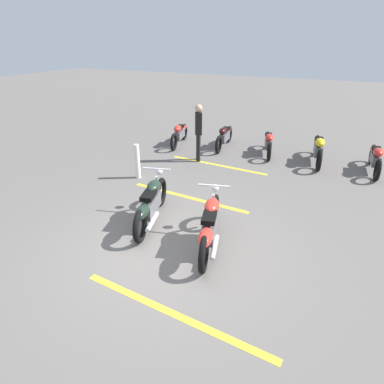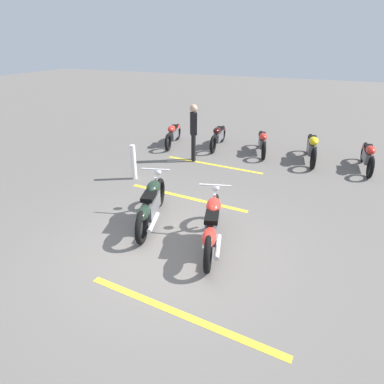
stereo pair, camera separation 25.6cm
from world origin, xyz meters
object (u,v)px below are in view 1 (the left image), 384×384
Objects in this scene: bystander_near_row at (198,130)px; bollard_post at (137,161)px; motorcycle_dark_foreground at (151,203)px; motorcycle_bright_foreground at (210,225)px; motorcycle_row_far_right at (180,133)px; motorcycle_row_far_left at (375,158)px; motorcycle_row_center at (268,142)px; motorcycle_row_right at (225,136)px; motorcycle_row_left at (318,148)px.

bollard_post is (-2.05, 0.92, -0.51)m from bystander_near_row.
motorcycle_dark_foreground is 4.11m from bystander_near_row.
motorcycle_row_far_right is at bearing 17.10° from motorcycle_bright_foreground.
motorcycle_row_far_left reaches higher than motorcycle_row_center.
bystander_near_row is at bearing -78.93° from motorcycle_row_far_left.
motorcycle_dark_foreground reaches higher than motorcycle_row_right.
bystander_near_row is 1.83× the size of bollard_post.
motorcycle_dark_foreground is 0.98× the size of motorcycle_row_left.
motorcycle_dark_foreground is at bearing -42.87° from motorcycle_row_far_left.
motorcycle_row_center is 0.96× the size of motorcycle_row_far_right.
bystander_near_row is 2.30m from bollard_post.
motorcycle_row_right is 2.10× the size of bollard_post.
motorcycle_row_far_right is (-0.39, 1.61, -0.00)m from motorcycle_row_right.
bystander_near_row reaches higher than motorcycle_row_far_right.
motorcycle_row_left reaches higher than motorcycle_row_right.
bollard_post is (-3.68, 2.77, 0.08)m from motorcycle_row_center.
motorcycle_bright_foreground is 4.86m from bystander_near_row.
motorcycle_dark_foreground is 1.13× the size of motorcycle_row_center.
motorcycle_bright_foreground reaches higher than motorcycle_row_far_left.
motorcycle_row_far_right is at bearing -100.69° from motorcycle_row_center.
motorcycle_row_far_left is 0.93× the size of motorcycle_row_left.
bystander_near_row is at bearing -24.33° from bollard_post.
motorcycle_dark_foreground is 2.24× the size of bollard_post.
motorcycle_row_left is 2.28× the size of bollard_post.
motorcycle_bright_foreground is 2.24× the size of bollard_post.
motorcycle_row_center is 2.54m from bystander_near_row.
motorcycle_row_right is 1.15× the size of bystander_near_row.
motorcycle_row_center is (5.94, 0.36, -0.05)m from motorcycle_bright_foreground.
motorcycle_dark_foreground is 1.05× the size of motorcycle_row_far_left.
motorcycle_row_far_right is at bearing -73.09° from bystander_near_row.
motorcycle_row_far_left is 1.01× the size of motorcycle_row_right.
motorcycle_dark_foreground is 1.22× the size of bystander_near_row.
bollard_post is (-3.75, 1.18, 0.07)m from motorcycle_row_right.
motorcycle_bright_foreground is at bearing 12.59° from motorcycle_row_right.
motorcycle_dark_foreground reaches higher than motorcycle_row_center.
motorcycle_row_center is 3.21m from motorcycle_row_far_right.
motorcycle_bright_foreground is 5.95m from motorcycle_row_center.
bystander_near_row is (-1.32, -1.35, 0.58)m from motorcycle_row_far_right.
bystander_near_row reaches higher than motorcycle_row_right.
motorcycle_row_far_right is (-0.32, 3.20, 0.01)m from motorcycle_row_center.
motorcycle_dark_foreground is 2.58m from bollard_post.
motorcycle_row_left is 1.25× the size of bystander_near_row.
motorcycle_bright_foreground reaches higher than motorcycle_row_far_right.
motorcycle_row_left is (5.81, -1.25, -0.00)m from motorcycle_bright_foreground.
motorcycle_row_right is 1.02× the size of motorcycle_row_far_right.
bollard_post is at bearing -22.81° from motorcycle_row_right.
motorcycle_row_far_right is at bearing 5.82° from motorcycle_dark_foreground.
motorcycle_dark_foreground is at bearing -35.36° from motorcycle_row_left.
motorcycle_row_far_right is (-0.19, 4.81, -0.04)m from motorcycle_row_left.
motorcycle_bright_foreground is 1.00× the size of motorcycle_dark_foreground.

